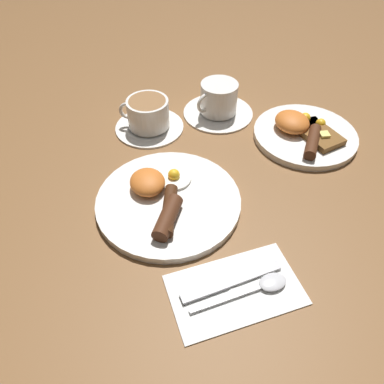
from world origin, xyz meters
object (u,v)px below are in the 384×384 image
teacup_near (148,116)px  spoon (263,286)px  breakfast_plate_near (166,200)px  breakfast_plate_far (304,132)px  teacup_far (218,102)px  knife (226,284)px

teacup_near → spoon: 0.47m
spoon → breakfast_plate_near: bearing=110.9°
breakfast_plate_far → spoon: size_ratio=1.43×
teacup_far → spoon: bearing=-16.7°
teacup_near → teacup_far: 0.17m
breakfast_plate_near → teacup_far: teacup_far is taller
spoon → breakfast_plate_far: bearing=48.9°
teacup_near → spoon: size_ratio=0.99×
breakfast_plate_far → teacup_far: teacup_far is taller
breakfast_plate_far → teacup_far: size_ratio=1.36×
breakfast_plate_near → knife: (0.20, 0.03, -0.01)m
teacup_near → breakfast_plate_far: bearing=61.8°
teacup_far → teacup_near: bearing=-92.6°
breakfast_plate_far → teacup_far: 0.21m
teacup_near → knife: bearing=-1.9°
breakfast_plate_far → teacup_near: (-0.17, -0.31, 0.02)m
spoon → knife: bearing=154.9°
knife → teacup_near: bearing=88.9°
breakfast_plate_far → teacup_near: 0.36m
breakfast_plate_near → teacup_near: teacup_near is taller
breakfast_plate_near → breakfast_plate_far: bearing=102.1°
breakfast_plate_near → knife: 0.20m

